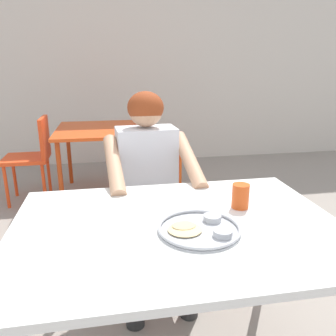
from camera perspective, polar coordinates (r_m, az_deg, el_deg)
name	(u,v)px	position (r m, az deg, el deg)	size (l,w,h in m)	color
back_wall	(128,35)	(4.78, -6.75, 21.47)	(12.00, 0.12, 3.40)	silver
table_foreground	(178,239)	(1.35, 1.65, -11.98)	(1.27, 0.90, 0.75)	white
thali_tray	(200,228)	(1.27, 5.41, -10.09)	(0.31, 0.31, 0.03)	#B7BABF
drinking_cup	(241,195)	(1.47, 12.17, -4.53)	(0.07, 0.07, 0.11)	#D84C19
chair_foreground	(145,204)	(2.21, -3.99, -6.07)	(0.41, 0.42, 0.80)	red
diner_foreground	(150,179)	(1.92, -3.11, -1.93)	(0.51, 0.57, 1.19)	#2B2B2B
table_background_red	(100,136)	(3.53, -11.46, 5.37)	(0.86, 0.94, 0.71)	#E04C19
chair_red_left	(34,153)	(3.58, -21.77, 2.38)	(0.43, 0.40, 0.85)	#EE461B
chair_red_right	(155,144)	(3.64, -2.15, 4.07)	(0.41, 0.43, 0.88)	#DA4D17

